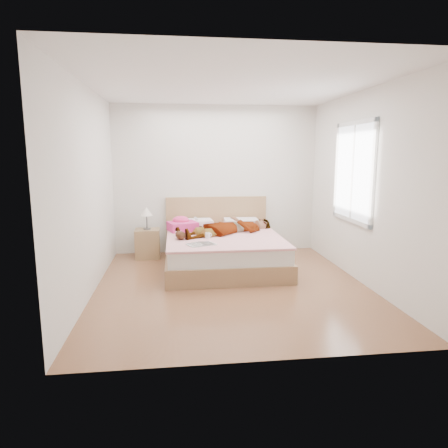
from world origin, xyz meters
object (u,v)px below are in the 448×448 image
Objects in this scene: phone at (196,218)px; coffee_mug at (208,235)px; bed at (223,248)px; magazine at (201,244)px; woman at (228,225)px; towel at (182,225)px; plush_toy at (180,235)px; nightstand at (147,241)px.

phone is 0.76× the size of coffee_mug.
bed is 0.86m from magazine.
woman is at bearing -64.89° from phone.
magazine is at bearing -106.71° from coffee_mug.
towel is at bearing 102.66° from magazine.
woman reaches higher than magazine.
coffee_mug is 0.41m from plush_toy.
towel is 0.69m from plush_toy.
woman is 3.88× the size of magazine.
woman is 19.21× the size of phone.
magazine is (-0.38, -0.73, 0.24)m from bed.
phone is 0.04× the size of bed.
woman is 3.20× the size of towel.
towel is (-0.24, -0.17, -0.07)m from phone.
bed reaches higher than nightstand.
bed reaches higher than magazine.
woman is 0.77m from towel.
woman is 0.99m from magazine.
bed is at bearing -68.47° from woman.
magazine is 1.59m from nightstand.
phone is at bearing 72.17° from plush_toy.
woman is at bearing -20.03° from nightstand.
bed is 3.89× the size of towel.
magazine is (-0.49, -0.85, -0.11)m from woman.
woman is at bearing 30.67° from plush_toy.
phone is at bearing 99.09° from coffee_mug.
bed is at bearing 49.87° from coffee_mug.
coffee_mug is at bearing -107.14° from phone.
nightstand reaches higher than phone.
woman is 0.57m from coffee_mug.
coffee_mug is 0.48× the size of plush_toy.
nightstand reaches higher than coffee_mug.
coffee_mug is (-0.26, -0.31, 0.28)m from bed.
phone is 0.10× the size of nightstand.
woman is at bearing 59.80° from magazine.
phone is (-0.50, 0.40, 0.05)m from woman.
towel reaches higher than coffee_mug.
nightstand is (-0.55, 0.94, -0.29)m from plush_toy.
magazine is 1.82× the size of plush_toy.
towel is at bearing -133.50° from woman.
coffee_mug is 1.35m from nightstand.
nightstand reaches higher than magazine.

